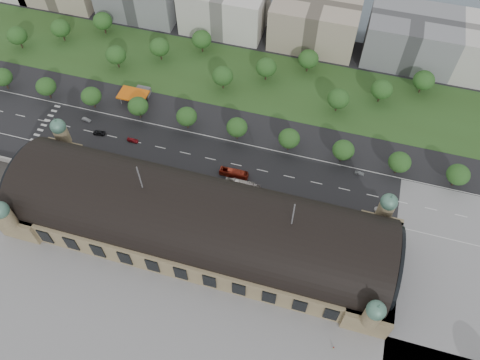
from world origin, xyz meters
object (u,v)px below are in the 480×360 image
(parked_car_1, at_px, (68,157))
(bus_east, at_px, (240,184))
(traffic_car_3, at_px, (133,140))
(parked_car_4, at_px, (108,165))
(bus_west, at_px, (234,173))
(bus_mid, at_px, (246,186))
(traffic_car_1, at_px, (86,120))
(parked_car_6, at_px, (140,174))
(traffic_car_5, at_px, (359,173))
(traffic_car_2, at_px, (99,133))
(parked_car_0, at_px, (102,165))
(parked_car_3, at_px, (95,163))
(parked_car_2, at_px, (107,162))
(pedestrian_0, at_px, (333,348))
(traffic_car_4, at_px, (224,171))
(traffic_car_6, at_px, (380,210))
(petrol_station, at_px, (138,93))
(parked_car_5, at_px, (165,173))

(parked_car_1, relative_size, bus_east, 0.44)
(traffic_car_3, distance_m, parked_car_4, 16.99)
(bus_west, height_order, bus_east, bus_east)
(bus_mid, bearing_deg, parked_car_4, 99.00)
(traffic_car_1, bearing_deg, parked_car_6, -113.69)
(traffic_car_3, distance_m, parked_car_1, 29.27)
(traffic_car_5, bearing_deg, traffic_car_2, 95.42)
(parked_car_0, xyz_separation_m, bus_mid, (64.28, 6.00, 0.98))
(traffic_car_5, bearing_deg, bus_mid, 115.20)
(parked_car_3, bearing_deg, traffic_car_1, -166.82)
(traffic_car_2, bearing_deg, parked_car_2, 30.15)
(parked_car_0, bearing_deg, pedestrian_0, 41.15)
(traffic_car_1, xyz_separation_m, bus_mid, (83.32, -16.79, 1.01))
(traffic_car_5, height_order, parked_car_2, parked_car_2)
(traffic_car_2, relative_size, parked_car_3, 1.21)
(traffic_car_3, bearing_deg, bus_east, -101.36)
(traffic_car_4, bearing_deg, parked_car_3, -81.07)
(traffic_car_2, xyz_separation_m, bus_east, (71.03, -10.88, 0.99))
(traffic_car_5, bearing_deg, parked_car_2, 103.39)
(traffic_car_2, distance_m, traffic_car_3, 16.96)
(bus_mid, bearing_deg, traffic_car_6, -81.60)
(petrol_station, relative_size, pedestrian_0, 8.05)
(traffic_car_2, relative_size, parked_car_5, 1.17)
(traffic_car_1, height_order, bus_east, bus_east)
(traffic_car_2, distance_m, pedestrian_0, 138.09)
(traffic_car_3, height_order, traffic_car_5, traffic_car_3)
(traffic_car_3, relative_size, bus_mid, 0.42)
(traffic_car_1, relative_size, traffic_car_3, 0.84)
(traffic_car_3, relative_size, pedestrian_0, 2.98)
(traffic_car_4, xyz_separation_m, parked_car_5, (-24.71, -8.05, -0.12))
(traffic_car_5, relative_size, parked_car_1, 0.72)
(traffic_car_4, distance_m, pedestrian_0, 84.88)
(petrol_station, bearing_deg, parked_car_1, -109.11)
(traffic_car_2, bearing_deg, traffic_car_1, -128.52)
(traffic_car_2, bearing_deg, petrol_station, 156.30)
(traffic_car_3, distance_m, traffic_car_4, 45.88)
(parked_car_4, relative_size, pedestrian_0, 2.75)
(parked_car_5, xyz_separation_m, parked_car_6, (-10.02, -3.46, 0.02))
(traffic_car_5, bearing_deg, parked_car_0, 104.38)
(parked_car_0, height_order, parked_car_2, parked_car_0)
(parked_car_2, height_order, parked_car_4, parked_car_4)
(parked_car_5, xyz_separation_m, bus_west, (29.19, 7.54, 1.08))
(parked_car_2, bearing_deg, traffic_car_6, 66.40)
(traffic_car_4, bearing_deg, bus_east, 54.50)
(traffic_car_1, height_order, parked_car_5, traffic_car_1)
(traffic_car_5, relative_size, parked_car_6, 0.83)
(traffic_car_1, xyz_separation_m, traffic_car_6, (139.59, -12.41, -0.03))
(parked_car_5, bearing_deg, bus_east, 69.01)
(parked_car_5, bearing_deg, petrol_station, -169.65)
(traffic_car_5, distance_m, parked_car_3, 116.44)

